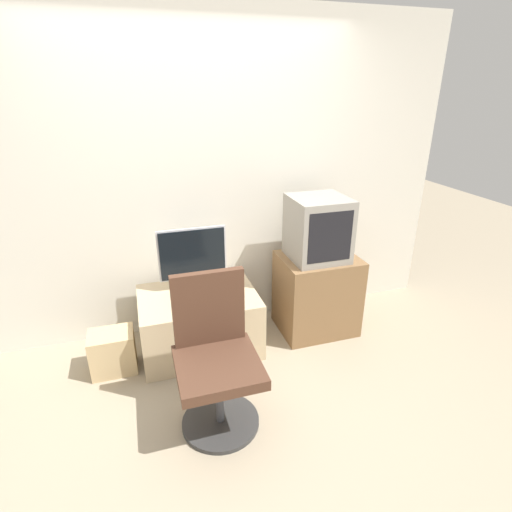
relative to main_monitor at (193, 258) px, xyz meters
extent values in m
plane|color=tan|center=(0.12, -1.05, -0.75)|extent=(12.00, 12.00, 0.00)
cube|color=silver|center=(0.12, 0.27, 0.55)|extent=(4.40, 0.05, 2.60)
cube|color=#CCB289|center=(0.00, -0.14, -0.51)|extent=(0.93, 0.67, 0.49)
cube|color=olive|center=(1.03, -0.16, -0.40)|extent=(0.64, 0.52, 0.69)
cylinder|color=silver|center=(0.00, 0.00, -0.25)|extent=(0.21, 0.21, 0.02)
cylinder|color=silver|center=(0.00, 0.00, -0.20)|extent=(0.07, 0.07, 0.08)
cube|color=silver|center=(0.00, 0.00, 0.04)|extent=(0.54, 0.01, 0.43)
cube|color=black|center=(0.00, 0.00, 0.04)|extent=(0.52, 0.02, 0.40)
cube|color=#2D2D2D|center=(-0.01, -0.20, -0.26)|extent=(0.34, 0.12, 0.01)
ellipsoid|color=#4C4C51|center=(0.21, -0.20, -0.25)|extent=(0.07, 0.04, 0.03)
cube|color=gray|center=(1.01, -0.16, 0.20)|extent=(0.45, 0.44, 0.52)
cube|color=black|center=(1.01, -0.37, 0.20)|extent=(0.37, 0.01, 0.40)
cylinder|color=#333333|center=(-0.02, -1.00, -0.74)|extent=(0.50, 0.50, 0.03)
cylinder|color=#4C4C51|center=(-0.02, -1.00, -0.53)|extent=(0.05, 0.05, 0.39)
cube|color=#513323|center=(-0.02, -1.00, -0.30)|extent=(0.50, 0.50, 0.07)
cube|color=#513323|center=(-0.02, -0.78, -0.01)|extent=(0.45, 0.05, 0.50)
cube|color=#D1B27F|center=(-0.68, -0.24, -0.59)|extent=(0.33, 0.25, 0.33)
camera|label=1|loc=(-0.39, -2.93, 1.27)|focal=28.00mm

